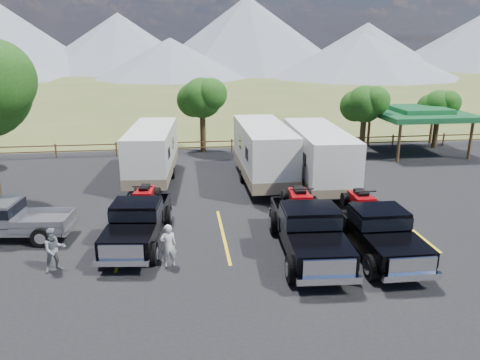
{
  "coord_description": "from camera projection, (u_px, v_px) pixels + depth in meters",
  "views": [
    {
      "loc": [
        -3.6,
        -13.7,
        7.79
      ],
      "look_at": [
        -0.97,
        6.54,
        1.6
      ],
      "focal_mm": 35.0,
      "sensor_mm": 36.0,
      "label": 1
    }
  ],
  "objects": [
    {
      "name": "ground",
      "position": [
        294.0,
        280.0,
        15.71
      ],
      "size": [
        320.0,
        320.0,
        0.0
      ],
      "primitive_type": "plane",
      "color": "#4A5A26",
      "rests_on": "ground"
    },
    {
      "name": "asphalt_lot",
      "position": [
        276.0,
        243.0,
        18.55
      ],
      "size": [
        44.0,
        34.0,
        0.04
      ],
      "primitive_type": "cube",
      "color": "black",
      "rests_on": "ground"
    },
    {
      "name": "stall_lines",
      "position": [
        271.0,
        232.0,
        19.49
      ],
      "size": [
        12.12,
        5.5,
        0.01
      ],
      "color": "yellow",
      "rests_on": "asphalt_lot"
    },
    {
      "name": "tree_ne_a",
      "position": [
        364.0,
        104.0,
        31.95
      ],
      "size": [
        3.11,
        2.92,
        4.76
      ],
      "color": "#322313",
      "rests_on": "ground"
    },
    {
      "name": "tree_ne_b",
      "position": [
        438.0,
        106.0,
        33.74
      ],
      "size": [
        2.77,
        2.59,
        4.27
      ],
      "color": "#322313",
      "rests_on": "ground"
    },
    {
      "name": "tree_north",
      "position": [
        202.0,
        98.0,
        32.39
      ],
      "size": [
        3.46,
        3.24,
        5.25
      ],
      "color": "#322313",
      "rests_on": "ground"
    },
    {
      "name": "rail_fence",
      "position": [
        260.0,
        144.0,
        33.34
      ],
      "size": [
        36.12,
        0.12,
        1.0
      ],
      "color": "#503622",
      "rests_on": "ground"
    },
    {
      "name": "pavilion",
      "position": [
        419.0,
        113.0,
        32.63
      ],
      "size": [
        6.2,
        6.2,
        3.22
      ],
      "color": "#503622",
      "rests_on": "ground"
    },
    {
      "name": "mountain_range",
      "position": [
        160.0,
        38.0,
        113.06
      ],
      "size": [
        209.0,
        71.0,
        20.0
      ],
      "color": "gray",
      "rests_on": "ground"
    },
    {
      "name": "rig_left",
      "position": [
        138.0,
        219.0,
        18.38
      ],
      "size": [
        2.59,
        6.0,
        1.94
      ],
      "rotation": [
        0.0,
        0.0,
        -0.12
      ],
      "color": "black",
      "rests_on": "asphalt_lot"
    },
    {
      "name": "rig_center",
      "position": [
        308.0,
        227.0,
        17.39
      ],
      "size": [
        2.54,
        6.49,
        2.13
      ],
      "rotation": [
        0.0,
        0.0,
        -0.06
      ],
      "color": "black",
      "rests_on": "asphalt_lot"
    },
    {
      "name": "rig_right",
      "position": [
        375.0,
        227.0,
        17.49
      ],
      "size": [
        2.2,
        6.08,
        2.02
      ],
      "rotation": [
        0.0,
        0.0,
        -0.01
      ],
      "color": "black",
      "rests_on": "asphalt_lot"
    },
    {
      "name": "trailer_left",
      "position": [
        152.0,
        153.0,
        26.2
      ],
      "size": [
        2.82,
        8.77,
        3.04
      ],
      "rotation": [
        0.0,
        0.0,
        -0.08
      ],
      "color": "white",
      "rests_on": "asphalt_lot"
    },
    {
      "name": "trailer_center",
      "position": [
        264.0,
        153.0,
        25.69
      ],
      "size": [
        2.51,
        9.34,
        3.26
      ],
      "rotation": [
        0.0,
        0.0,
        0.0
      ],
      "color": "white",
      "rests_on": "asphalt_lot"
    },
    {
      "name": "trailer_right",
      "position": [
        318.0,
        158.0,
        24.69
      ],
      "size": [
        2.68,
        9.32,
        3.24
      ],
      "rotation": [
        0.0,
        0.0,
        -0.04
      ],
      "color": "white",
      "rests_on": "asphalt_lot"
    },
    {
      "name": "pickup_silver",
      "position": [
        5.0,
        219.0,
        18.65
      ],
      "size": [
        5.55,
        2.35,
        1.62
      ],
      "rotation": [
        0.0,
        0.0,
        -1.68
      ],
      "color": "gray",
      "rests_on": "asphalt_lot"
    },
    {
      "name": "person_a",
      "position": [
        168.0,
        245.0,
        16.4
      ],
      "size": [
        0.64,
        0.49,
        1.58
      ],
      "primitive_type": "imported",
      "rotation": [
        0.0,
        0.0,
        3.35
      ],
      "color": "silver",
      "rests_on": "asphalt_lot"
    },
    {
      "name": "person_b",
      "position": [
        54.0,
        250.0,
        16.07
      ],
      "size": [
        0.96,
        0.88,
        1.58
      ],
      "primitive_type": "imported",
      "rotation": [
        0.0,
        0.0,
        0.47
      ],
      "color": "slate",
      "rests_on": "asphalt_lot"
    }
  ]
}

